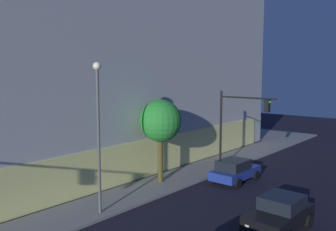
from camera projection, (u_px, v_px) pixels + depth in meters
modern_building at (80, 53)px, 33.63m from camera, size 34.36×20.59×19.51m
traffic_light_far_corner at (237, 118)px, 27.65m from camera, size 0.44×4.74×6.28m
street_lamp_sidewalk at (98, 120)px, 19.42m from camera, size 0.44×0.44×8.23m
sidewalk_tree at (160, 121)px, 25.24m from camera, size 2.96×2.96×5.84m
car_black at (280, 213)px, 18.07m from camera, size 4.22×2.35×1.69m
car_blue at (235, 170)px, 26.13m from camera, size 4.22×2.20×1.62m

